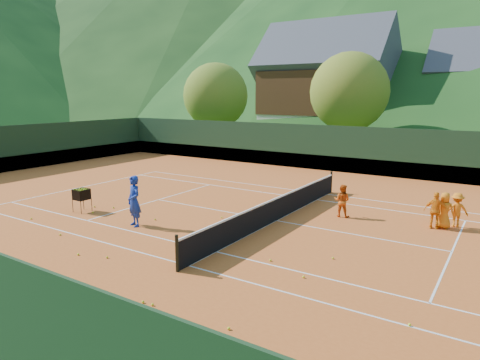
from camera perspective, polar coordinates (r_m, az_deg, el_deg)
The scene contains 38 objects.
ground at distance 17.30m, azimuth 4.84°, elevation -5.48°, with size 400.00×400.00×0.00m, color #2C5119.
clay_court at distance 17.30m, azimuth 4.84°, elevation -5.45°, with size 40.00×24.00×0.02m, color #B8521D.
coach at distance 16.80m, azimuth -13.94°, elevation -2.75°, with size 0.72×0.47×1.96m, color navy.
student_a at distance 18.11m, azimuth 13.44°, elevation -2.70°, with size 0.66×0.52×1.36m, color #D15412.
student_b at distance 17.63m, azimuth 24.63°, elevation -3.73°, with size 0.83×0.34×1.41m, color orange.
student_c at distance 17.86m, azimuth 25.58°, elevation -3.67°, with size 0.68×0.44×1.38m, color orange.
student_d at distance 18.26m, azimuth 26.92°, elevation -3.57°, with size 0.86×0.49×1.33m, color orange.
tennis_ball_0 at distance 17.62m, azimuth -11.26°, elevation -5.17°, with size 0.07×0.07×0.07m, color #CBDF25.
tennis_ball_1 at distance 9.09m, azimuth -6.19°, elevation -21.65°, with size 0.07×0.07×0.07m, color #CBDF25.
tennis_ball_2 at distance 12.22m, azimuth 8.47°, elevation -12.65°, with size 0.07×0.07×0.07m, color #CBDF25.
tennis_ball_3 at distance 19.35m, azimuth -19.02°, elevation -4.09°, with size 0.07×0.07×0.07m, color #CBDF25.
tennis_ball_4 at distance 17.57m, azimuth -2.47°, elevation -5.00°, with size 0.07×0.07×0.07m, color #CBDF25.
tennis_ball_5 at distance 11.04m, azimuth -12.82°, elevation -15.57°, with size 0.07×0.07×0.07m, color #CBDF25.
tennis_ball_6 at distance 10.70m, azimuth -17.32°, elevation -16.71°, with size 0.07×0.07×0.07m, color #CBDF25.
tennis_ball_8 at distance 19.34m, azimuth -26.07°, elevation -4.64°, with size 0.07×0.07×0.07m, color #CBDF25.
tennis_ball_9 at distance 10.54m, azimuth 21.67°, elevation -17.50°, with size 0.07×0.07×0.07m, color #CBDF25.
tennis_ball_11 at distance 14.04m, azimuth -17.30°, elevation -9.80°, with size 0.07×0.07×0.07m, color #CBDF25.
tennis_ball_12 at distance 20.27m, azimuth -18.83°, elevation -3.38°, with size 0.07×0.07×0.07m, color #CBDF25.
tennis_ball_13 at distance 9.40m, azimuth -13.00°, elevation -20.70°, with size 0.07×0.07×0.07m, color #CBDF25.
tennis_ball_14 at distance 13.26m, azimuth -7.44°, elevation -10.64°, with size 0.07×0.07×0.07m, color #CBDF25.
tennis_ball_15 at distance 8.86m, azimuth 5.21°, elevation -22.60°, with size 0.07×0.07×0.07m, color #CBDF25.
tennis_ball_16 at distance 19.83m, azimuth -16.51°, elevation -3.56°, with size 0.07×0.07×0.07m, color #CBDF25.
tennis_ball_17 at distance 16.77m, azimuth -22.86°, elevation -6.72°, with size 0.07×0.07×0.07m, color #CBDF25.
tennis_ball_19 at distance 8.81m, azimuth 2.05°, elevation -22.79°, with size 0.07×0.07×0.07m, color #CBDF25.
tennis_ball_20 at distance 9.73m, azimuth -1.52°, elevation -19.18°, with size 0.07×0.07×0.07m, color #CBDF25.
tennis_ball_21 at distance 13.23m, azimuth 4.08°, elevation -10.62°, with size 0.07×0.07×0.07m, color #CBDF25.
tennis_ball_22 at distance 13.67m, azimuth 12.28°, elevation -10.12°, with size 0.07×0.07×0.07m, color #CBDF25.
tennis_ball_23 at distance 16.42m, azimuth 1.99°, elevation -6.18°, with size 0.07×0.07×0.07m, color #CBDF25.
tennis_ball_24 at distance 14.57m, azimuth -20.78°, elevation -9.25°, with size 0.07×0.07×0.07m, color #CBDF25.
tennis_ball_25 at distance 10.87m, azimuth -11.60°, elevation -15.95°, with size 0.07×0.07×0.07m, color #CBDF25.
tennis_ball_27 at distance 13.40m, azimuth -5.28°, elevation -10.35°, with size 0.07×0.07×0.07m, color #CBDF25.
court_lines at distance 17.29m, azimuth 4.84°, elevation -5.41°, with size 23.83×11.03×0.00m.
tennis_net at distance 17.16m, azimuth 4.87°, elevation -3.82°, with size 0.10×12.07×1.10m.
perimeter_fence at distance 16.98m, azimuth 4.91°, elevation -1.38°, with size 40.40×24.24×3.00m.
ball_hopper at distance 19.56m, azimuth -20.38°, elevation -1.86°, with size 0.57×0.57×1.00m.
chalet_left at distance 48.05m, azimuth 11.39°, elevation 11.91°, with size 13.80×9.93×12.92m.
tree_a at distance 40.36m, azimuth -3.26°, elevation 11.15°, with size 6.00×6.00×7.88m.
tree_b at distance 36.58m, azimuth 14.40°, elevation 11.31°, with size 6.40×6.40×8.40m.
Camera 1 is at (7.71, -14.66, 5.00)m, focal length 32.00 mm.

